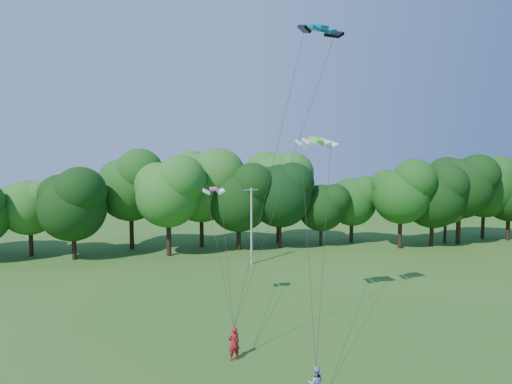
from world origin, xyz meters
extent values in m
cylinder|color=#B0B1A8|center=(2.85, 28.26, 4.12)|extent=(0.21, 0.21, 8.23)
cube|color=#B0B1A8|center=(2.85, 28.26, 8.02)|extent=(1.57, 0.64, 0.08)
imported|color=#AE161D|center=(-0.87, 7.81, 0.94)|extent=(0.80, 0.65, 1.88)
imported|color=#97A7D1|center=(2.54, 3.58, 0.77)|extent=(0.83, 0.69, 1.55)
cube|color=#046686|center=(4.47, 9.92, 18.96)|extent=(2.90, 1.95, 0.61)
cube|color=#53E822|center=(5.36, 13.24, 12.48)|extent=(3.01, 1.76, 0.55)
cube|color=#D23A82|center=(-1.64, 15.17, 9.02)|extent=(1.63, 0.93, 0.26)
cylinder|color=black|center=(7.54, 35.80, 2.19)|extent=(0.49, 0.49, 4.38)
ellipsoid|color=black|center=(7.54, 35.80, 7.97)|extent=(8.76, 8.76, 9.56)
cylinder|color=#382016|center=(30.24, 35.55, 1.67)|extent=(0.40, 0.40, 3.34)
ellipsoid|color=#20571A|center=(30.24, 35.55, 6.06)|extent=(6.67, 6.67, 7.28)
camera|label=1|loc=(-2.74, -13.50, 10.92)|focal=28.00mm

